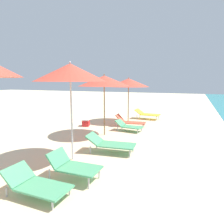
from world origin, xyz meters
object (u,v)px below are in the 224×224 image
object	(u,v)px
lounger_farthest_shoreside	(147,114)
cooler_box	(86,123)
umbrella_farthest	(129,83)
lounger_second_shoreside	(36,184)
lounger_farthest_inland	(130,121)
lounger_third_shoreside	(110,143)
lounger_fourth_shoreside	(129,126)
umbrella_third	(70,73)
umbrella_fourth	(104,81)
lounger_third_inland	(73,166)

from	to	relation	value
lounger_farthest_shoreside	cooler_box	bearing A→B (deg)	-124.55
umbrella_farthest	lounger_farthest_shoreside	xyz separation A→B (m)	(0.81, 1.26, -1.90)
lounger_second_shoreside	lounger_farthest_inland	distance (m)	6.87
lounger_third_shoreside	lounger_farthest_shoreside	bearing A→B (deg)	85.56
lounger_fourth_shoreside	lounger_farthest_shoreside	size ratio (longest dim) A/B	0.86
lounger_fourth_shoreside	lounger_third_shoreside	bearing A→B (deg)	-77.55
lounger_fourth_shoreside	lounger_farthest_inland	size ratio (longest dim) A/B	0.84
umbrella_third	umbrella_fourth	world-z (taller)	umbrella_third
umbrella_third	umbrella_fourth	distance (m)	2.91
lounger_second_shoreside	umbrella_third	size ratio (longest dim) A/B	0.48
lounger_second_shoreside	lounger_fourth_shoreside	xyz separation A→B (m)	(0.14, 5.91, -0.01)
umbrella_third	lounger_third_inland	xyz separation A→B (m)	(0.71, -1.08, -2.21)
lounger_fourth_shoreside	umbrella_farthest	distance (m)	2.94
lounger_second_shoreside	lounger_fourth_shoreside	size ratio (longest dim) A/B	1.07
lounger_second_shoreside	umbrella_fourth	distance (m)	5.31
lounger_third_inland	umbrella_fourth	distance (m)	4.53
lounger_second_shoreside	lounger_fourth_shoreside	world-z (taller)	lounger_second_shoreside
lounger_third_inland	lounger_third_shoreside	bearing A→B (deg)	86.51
lounger_second_shoreside	lounger_third_shoreside	xyz separation A→B (m)	(0.44, 2.93, 0.06)
lounger_third_inland	lounger_farthest_shoreside	world-z (taller)	lounger_third_inland
lounger_second_shoreside	lounger_fourth_shoreside	bearing A→B (deg)	89.78
lounger_third_inland	umbrella_farthest	distance (m)	7.39
lounger_second_shoreside	lounger_farthest_shoreside	xyz separation A→B (m)	(0.27, 9.24, 0.06)
lounger_second_shoreside	lounger_third_inland	bearing A→B (deg)	71.06
lounger_farthest_shoreside	umbrella_third	bearing A→B (deg)	-90.97
cooler_box	lounger_fourth_shoreside	bearing A→B (deg)	-5.06
umbrella_fourth	cooler_box	world-z (taller)	umbrella_fourth
umbrella_fourth	umbrella_farthest	xyz separation A→B (m)	(0.09, 3.13, -0.10)
lounger_second_shoreside	lounger_third_inland	size ratio (longest dim) A/B	1.15
umbrella_farthest	lounger_farthest_shoreside	size ratio (longest dim) A/B	1.66
lounger_second_shoreside	cooler_box	size ratio (longest dim) A/B	2.61
lounger_second_shoreside	lounger_fourth_shoreside	distance (m)	5.91
lounger_fourth_shoreside	cooler_box	bearing A→B (deg)	-178.31
lounger_fourth_shoreside	lounger_farthest_shoreside	xyz separation A→B (m)	(0.14, 3.33, 0.07)
lounger_third_inland	lounger_farthest_shoreside	distance (m)	8.35
lounger_third_inland	cooler_box	bearing A→B (deg)	115.64
lounger_second_shoreside	lounger_farthest_shoreside	distance (m)	9.24
umbrella_third	lounger_farthest_inland	xyz separation A→B (m)	(0.28, 4.90, -2.29)
umbrella_third	lounger_farthest_inland	distance (m)	5.42
lounger_third_inland	lounger_fourth_shoreside	size ratio (longest dim) A/B	0.93
umbrella_fourth	lounger_farthest_inland	size ratio (longest dim) A/B	1.68
lounger_fourth_shoreside	lounger_farthest_shoreside	distance (m)	3.33
umbrella_fourth	lounger_farthest_shoreside	distance (m)	4.90
umbrella_third	umbrella_farthest	world-z (taller)	umbrella_third
lounger_third_shoreside	lounger_third_inland	bearing A→B (deg)	-99.03
umbrella_fourth	lounger_fourth_shoreside	xyz separation A→B (m)	(0.76, 1.06, -2.07)
umbrella_third	lounger_third_inland	size ratio (longest dim) A/B	2.38
umbrella_third	lounger_second_shoreside	bearing A→B (deg)	-78.99
umbrella_farthest	cooler_box	world-z (taller)	umbrella_farthest
lounger_farthest_inland	umbrella_third	bearing A→B (deg)	-99.60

